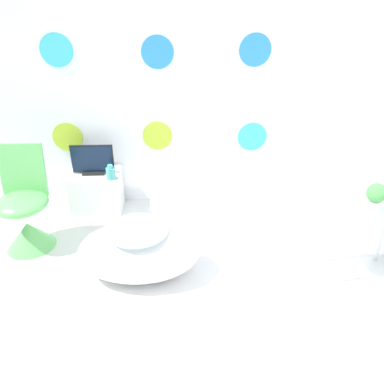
# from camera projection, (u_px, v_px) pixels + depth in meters

# --- Properties ---
(ground_plane) EXTENTS (12.00, 12.00, 0.00)m
(ground_plane) POSITION_uv_depth(u_px,v_px,m) (152.00, 382.00, 2.18)
(ground_plane) COLOR white
(wall_back_dotted) EXTENTS (4.89, 0.05, 2.60)m
(wall_back_dotted) POSITION_uv_depth(u_px,v_px,m) (157.00, 78.00, 3.50)
(wall_back_dotted) COLOR white
(wall_back_dotted) RESTS_ON ground_plane
(bathtub) EXTENTS (0.95, 0.58, 0.44)m
(bathtub) POSITION_uv_depth(u_px,v_px,m) (139.00, 251.00, 2.92)
(bathtub) COLOR white
(bathtub) RESTS_ON ground_plane
(chair) EXTENTS (0.44, 0.44, 0.90)m
(chair) POSITION_uv_depth(u_px,v_px,m) (26.00, 218.00, 3.23)
(chair) COLOR #66C166
(chair) RESTS_ON ground_plane
(tv_cabinet) EXTENTS (0.49, 0.38, 0.43)m
(tv_cabinet) POSITION_uv_depth(u_px,v_px,m) (97.00, 193.00, 3.78)
(tv_cabinet) COLOR silver
(tv_cabinet) RESTS_ON ground_plane
(tv) EXTENTS (0.41, 0.12, 0.29)m
(tv) POSITION_uv_depth(u_px,v_px,m) (93.00, 161.00, 3.62)
(tv) COLOR black
(tv) RESTS_ON tv_cabinet
(vase) EXTENTS (0.09, 0.09, 0.14)m
(vase) POSITION_uv_depth(u_px,v_px,m) (111.00, 173.00, 3.54)
(vase) COLOR #51B2AD
(vase) RESTS_ON tv_cabinet
(side_table) EXTENTS (0.49, 0.31, 0.57)m
(side_table) POSITION_uv_depth(u_px,v_px,m) (368.00, 225.00, 2.84)
(side_table) COLOR silver
(side_table) RESTS_ON ground_plane
(potted_plant_left) EXTENTS (0.15, 0.15, 0.23)m
(potted_plant_left) POSITION_uv_depth(u_px,v_px,m) (376.00, 196.00, 2.72)
(potted_plant_left) COLOR white
(potted_plant_left) RESTS_ON side_table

